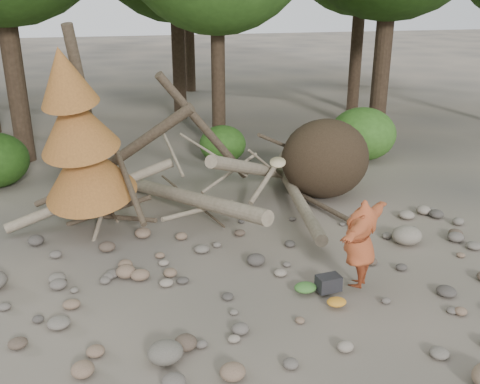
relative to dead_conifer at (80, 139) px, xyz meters
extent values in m
plane|color=#514C44|center=(3.12, -3.37, -2.11)|extent=(120.00, 120.00, 0.00)
ellipsoid|color=#332619|center=(5.72, 0.93, -1.12)|extent=(2.20, 1.87, 1.98)
cylinder|color=gray|center=(2.12, 0.33, -1.56)|extent=(2.61, 5.11, 1.08)
cylinder|color=gray|center=(3.92, 0.83, -1.21)|extent=(3.18, 3.71, 1.90)
cylinder|color=brown|center=(0.92, 1.23, -0.71)|extent=(3.08, 1.91, 2.49)
cylinder|color=gray|center=(4.72, 0.13, -1.76)|extent=(1.13, 4.98, 0.43)
cylinder|color=brown|center=(2.82, 1.43, -0.31)|extent=(2.39, 1.03, 2.89)
cylinder|color=gray|center=(0.12, 0.63, -1.41)|extent=(3.71, 0.86, 1.20)
cylinder|color=#4C3F30|center=(0.62, 0.13, -1.81)|extent=(1.52, 1.70, 0.49)
cylinder|color=gray|center=(3.32, 1.03, -1.31)|extent=(1.57, 0.85, 0.69)
cylinder|color=#4C3F30|center=(4.92, 1.53, -0.91)|extent=(1.92, 1.25, 1.10)
cylinder|color=gray|center=(1.92, 0.83, -0.61)|extent=(0.37, 1.42, 0.85)
cylinder|color=#4C3F30|center=(5.32, -0.17, -1.96)|extent=(0.79, 2.54, 0.12)
cylinder|color=gray|center=(2.32, -0.27, -1.66)|extent=(1.78, 1.11, 0.29)
cylinder|color=#4C3F30|center=(0.22, 0.43, 0.09)|extent=(0.67, 1.13, 4.35)
cone|color=brown|center=(0.06, 0.12, -0.61)|extent=(2.06, 2.13, 1.86)
cone|color=brown|center=(-0.05, -0.09, 0.39)|extent=(1.71, 1.78, 1.65)
cone|color=brown|center=(-0.14, -0.28, 1.29)|extent=(1.23, 1.30, 1.41)
cylinder|color=#38281C|center=(-1.88, 6.13, 2.37)|extent=(0.56, 0.56, 8.96)
cylinder|color=#38281C|center=(4.12, 5.83, 1.46)|extent=(0.44, 0.44, 7.14)
cylinder|color=#38281C|center=(3.62, 10.83, 2.16)|extent=(0.52, 0.52, 8.54)
cylinder|color=#38281C|center=(11.12, 10.43, 1.95)|extent=(0.50, 0.50, 8.12)
cylinder|color=#38281C|center=(5.12, 17.13, 2.26)|extent=(0.54, 0.54, 8.75)
cylinder|color=#38281C|center=(14.12, 16.63, 1.81)|extent=(0.46, 0.46, 7.84)
ellipsoid|color=#2D5B1A|center=(3.92, 4.43, -1.55)|extent=(1.40, 1.40, 1.12)
ellipsoid|color=#386C21|center=(8.12, 3.63, -1.31)|extent=(2.00, 2.00, 1.60)
imported|color=#A24624|center=(4.49, -3.42, -1.24)|extent=(1.77, 1.73, 1.59)
cylinder|color=tan|center=(2.97, -3.46, 0.32)|extent=(0.26, 0.24, 0.14)
cube|color=black|center=(3.95, -3.43, -1.98)|extent=(0.42, 0.30, 0.27)
ellipsoid|color=#3C712D|center=(3.57, -3.35, -2.04)|extent=(0.39, 0.32, 0.15)
ellipsoid|color=#C47D21|center=(3.90, -3.89, -2.05)|extent=(0.33, 0.27, 0.12)
ellipsoid|color=#615B50|center=(1.03, -4.54, -1.96)|extent=(0.50, 0.45, 0.30)
ellipsoid|color=gray|center=(6.29, -2.05, -1.92)|extent=(0.62, 0.56, 0.37)
camera|label=1|loc=(0.47, -10.77, 2.73)|focal=40.00mm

